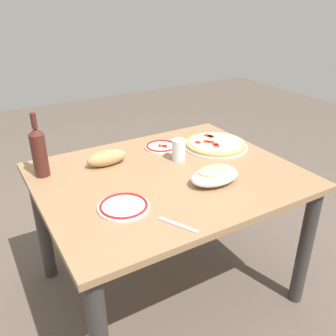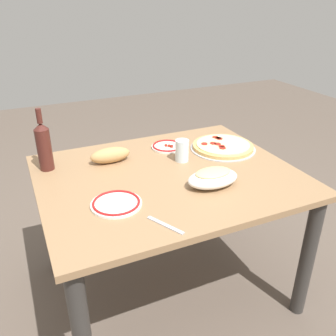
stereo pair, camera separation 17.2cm
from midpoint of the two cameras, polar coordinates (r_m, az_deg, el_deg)
name	(u,v)px [view 2 (the right image)]	position (r m, az deg, el deg)	size (l,w,h in m)	color
ground_plane	(168,285)	(2.15, 2.40, -18.14)	(8.00, 8.00, 0.00)	brown
dining_table	(168,194)	(1.78, 2.76, -4.18)	(1.21, 0.98, 0.71)	#93704C
pepperoni_pizza	(223,146)	(2.03, 11.07, 3.32)	(0.36, 0.36, 0.03)	#B7B7BC
baked_pasta_dish	(213,177)	(1.63, 10.11, -1.53)	(0.24, 0.15, 0.08)	white
wine_bottle	(44,146)	(1.79, -16.49, 3.37)	(0.07, 0.07, 0.31)	#471E19
water_glass	(182,151)	(1.84, 4.90, 2.71)	(0.07, 0.07, 0.11)	silver
side_plate_near	(116,203)	(1.48, -4.91, -5.68)	(0.21, 0.21, 0.02)	white
side_plate_far	(167,146)	(2.01, 2.36, 3.40)	(0.18, 0.18, 0.02)	white
bread_loaf	(110,155)	(1.84, -6.51, 1.98)	(0.20, 0.09, 0.08)	tan
fork_right	(165,225)	(1.36, 3.23, -9.11)	(0.17, 0.02, 0.01)	#B7B7BC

